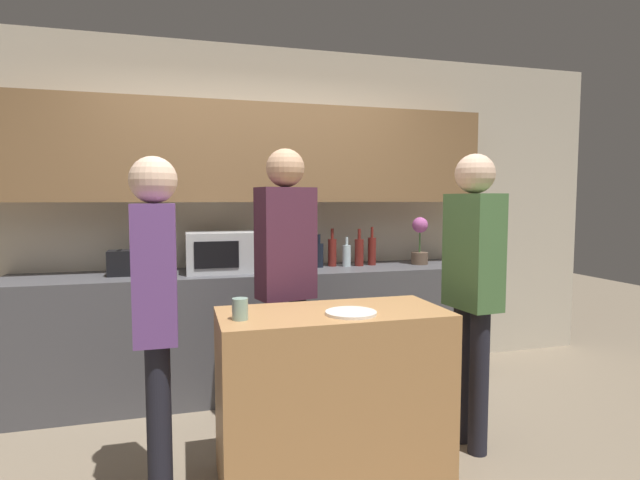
# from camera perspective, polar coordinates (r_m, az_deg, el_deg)

# --- Properties ---
(back_wall) EXTENTS (6.40, 0.40, 2.70)m
(back_wall) POSITION_cam_1_polar(r_m,az_deg,el_deg) (4.08, -7.63, 5.55)
(back_wall) COLOR beige
(back_wall) RESTS_ON ground_plane
(back_counter) EXTENTS (3.60, 0.62, 0.93)m
(back_counter) POSITION_cam_1_polar(r_m,az_deg,el_deg) (3.94, -6.91, -10.18)
(back_counter) COLOR #4C4C51
(back_counter) RESTS_ON ground_plane
(kitchen_island) EXTENTS (1.18, 0.55, 0.89)m
(kitchen_island) POSITION_cam_1_polar(r_m,az_deg,el_deg) (2.75, 1.47, -17.19)
(kitchen_island) COLOR #B27F4C
(kitchen_island) RESTS_ON ground_plane
(microwave) EXTENTS (0.52, 0.39, 0.30)m
(microwave) POSITION_cam_1_polar(r_m,az_deg,el_deg) (3.81, -11.17, -1.34)
(microwave) COLOR #B7BABC
(microwave) RESTS_ON back_counter
(toaster) EXTENTS (0.26, 0.16, 0.18)m
(toaster) POSITION_cam_1_polar(r_m,az_deg,el_deg) (3.82, -21.16, -2.44)
(toaster) COLOR black
(toaster) RESTS_ON back_counter
(potted_plant) EXTENTS (0.14, 0.14, 0.39)m
(potted_plant) POSITION_cam_1_polar(r_m,az_deg,el_deg) (4.25, 11.33, -0.08)
(potted_plant) COLOR brown
(potted_plant) RESTS_ON back_counter
(bottle_0) EXTENTS (0.08, 0.08, 0.23)m
(bottle_0) POSITION_cam_1_polar(r_m,az_deg,el_deg) (4.00, -3.33, -1.88)
(bottle_0) COLOR black
(bottle_0) RESTS_ON back_counter
(bottle_1) EXTENTS (0.08, 0.08, 0.26)m
(bottle_1) POSITION_cam_1_polar(r_m,az_deg,el_deg) (3.93, -1.73, -1.81)
(bottle_1) COLOR silver
(bottle_1) RESTS_ON back_counter
(bottle_2) EXTENTS (0.07, 0.07, 0.27)m
(bottle_2) POSITION_cam_1_polar(r_m,az_deg,el_deg) (3.99, -0.13, -1.68)
(bottle_2) COLOR black
(bottle_2) RESTS_ON back_counter
(bottle_3) EXTENTS (0.07, 0.07, 0.31)m
(bottle_3) POSITION_cam_1_polar(r_m,az_deg,el_deg) (4.05, 1.40, -1.35)
(bottle_3) COLOR maroon
(bottle_3) RESTS_ON back_counter
(bottle_4) EXTENTS (0.07, 0.07, 0.24)m
(bottle_4) POSITION_cam_1_polar(r_m,az_deg,el_deg) (4.05, 3.07, -1.74)
(bottle_4) COLOR silver
(bottle_4) RESTS_ON back_counter
(bottle_5) EXTENTS (0.07, 0.07, 0.30)m
(bottle_5) POSITION_cam_1_polar(r_m,az_deg,el_deg) (4.09, 4.49, -1.34)
(bottle_5) COLOR maroon
(bottle_5) RESTS_ON back_counter
(bottle_6) EXTENTS (0.07, 0.07, 0.32)m
(bottle_6) POSITION_cam_1_polar(r_m,az_deg,el_deg) (4.15, 5.95, -1.20)
(bottle_6) COLOR maroon
(bottle_6) RESTS_ON back_counter
(plate_on_island) EXTENTS (0.26, 0.26, 0.01)m
(plate_on_island) POSITION_cam_1_polar(r_m,az_deg,el_deg) (2.54, 3.56, -8.30)
(plate_on_island) COLOR white
(plate_on_island) RESTS_ON kitchen_island
(cup_0) EXTENTS (0.08, 0.08, 0.10)m
(cup_0) POSITION_cam_1_polar(r_m,az_deg,el_deg) (2.45, -9.13, -7.78)
(cup_0) COLOR #86A999
(cup_0) RESTS_ON kitchen_island
(person_left) EXTENTS (0.22, 0.34, 1.67)m
(person_left) POSITION_cam_1_polar(r_m,az_deg,el_deg) (2.49, -18.20, -6.59)
(person_left) COLOR black
(person_left) RESTS_ON ground_plane
(person_center) EXTENTS (0.23, 0.36, 1.73)m
(person_center) POSITION_cam_1_polar(r_m,az_deg,el_deg) (3.03, 17.05, -3.77)
(person_center) COLOR black
(person_center) RESTS_ON ground_plane
(person_right) EXTENTS (0.38, 0.27, 1.78)m
(person_right) POSITION_cam_1_polar(r_m,az_deg,el_deg) (3.07, -3.93, -2.86)
(person_right) COLOR black
(person_right) RESTS_ON ground_plane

